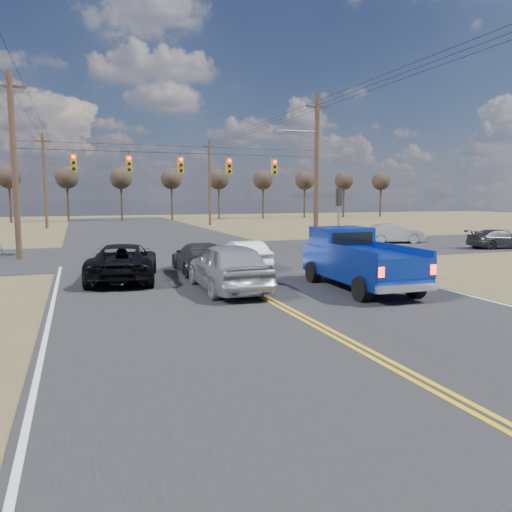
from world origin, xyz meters
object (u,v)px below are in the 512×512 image
object	(u,v)px
black_suv	(123,262)
white_car_queue	(243,255)
dgrey_car_queue	(200,258)
pickup_truck	(358,260)
silver_suv	(228,266)
cross_car_east_far	(500,239)
cross_car_east_near	(393,234)

from	to	relation	value
black_suv	white_car_queue	bearing A→B (deg)	-154.91
black_suv	dgrey_car_queue	distance (m)	3.57
black_suv	white_car_queue	xyz separation A→B (m)	(5.72, 1.60, -0.10)
pickup_truck	silver_suv	xyz separation A→B (m)	(-4.68, 1.24, -0.18)
dgrey_car_queue	cross_car_east_far	distance (m)	21.52
pickup_truck	black_suv	size ratio (longest dim) A/B	1.09
cross_car_east_near	black_suv	bearing A→B (deg)	126.18
pickup_truck	cross_car_east_far	size ratio (longest dim) A/B	1.38
white_car_queue	dgrey_car_queue	world-z (taller)	dgrey_car_queue
cross_car_east_far	cross_car_east_near	bearing A→B (deg)	47.02
black_suv	cross_car_east_far	world-z (taller)	black_suv
pickup_truck	white_car_queue	xyz separation A→B (m)	(-2.39, 6.41, -0.41)
silver_suv	cross_car_east_near	distance (m)	21.59
silver_suv	black_suv	distance (m)	4.96
dgrey_car_queue	black_suv	bearing A→B (deg)	16.66
silver_suv	white_car_queue	size ratio (longest dim) A/B	1.30
black_suv	cross_car_east_far	size ratio (longest dim) A/B	1.27
silver_suv	dgrey_car_queue	distance (m)	4.53
white_car_queue	pickup_truck	bearing A→B (deg)	108.47
dgrey_car_queue	pickup_truck	bearing A→B (deg)	130.18
pickup_truck	cross_car_east_far	distance (m)	19.03
black_suv	white_car_queue	distance (m)	5.94
silver_suv	cross_car_east_far	size ratio (longest dim) A/B	1.22
pickup_truck	white_car_queue	size ratio (longest dim) A/B	1.48
silver_suv	pickup_truck	bearing A→B (deg)	165.83
black_suv	white_car_queue	world-z (taller)	black_suv
white_car_queue	cross_car_east_near	size ratio (longest dim) A/B	0.94
pickup_truck	cross_car_east_far	xyz separation A→B (m)	(16.53, 9.42, -0.45)
dgrey_car_queue	cross_car_east_far	bearing A→B (deg)	-169.08
pickup_truck	cross_car_east_near	xyz separation A→B (m)	(12.05, 14.90, -0.37)
silver_suv	dgrey_car_queue	bearing A→B (deg)	-89.27
black_suv	white_car_queue	size ratio (longest dim) A/B	1.36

